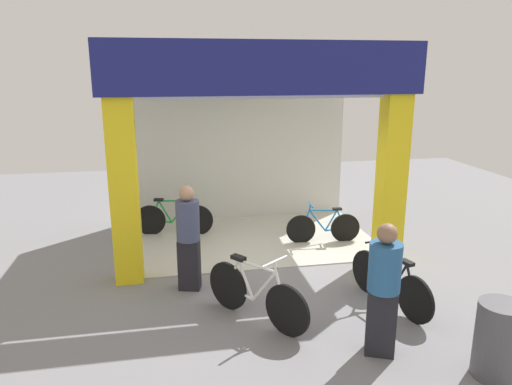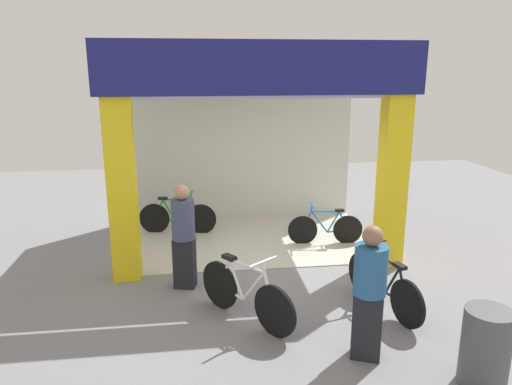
{
  "view_description": "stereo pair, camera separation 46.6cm",
  "coord_description": "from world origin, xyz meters",
  "px_view_note": "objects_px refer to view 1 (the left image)",
  "views": [
    {
      "loc": [
        -1.54,
        -7.33,
        3.3
      ],
      "look_at": [
        0.0,
        0.75,
        1.15
      ],
      "focal_mm": 33.78,
      "sensor_mm": 36.0,
      "label": 1
    },
    {
      "loc": [
        -1.08,
        -7.4,
        3.3
      ],
      "look_at": [
        0.0,
        0.75,
        1.15
      ],
      "focal_mm": 33.78,
      "sensor_mm": 36.0,
      "label": 2
    }
  ],
  "objects_px": {
    "pedestrian_0": "(188,237)",
    "trash_bin": "(499,340)",
    "bicycle_parked_1": "(390,282)",
    "pedestrian_1": "(383,288)",
    "bicycle_inside_1": "(174,219)",
    "bicycle_inside_0": "(323,227)",
    "bicycle_parked_0": "(256,294)"
  },
  "relations": [
    {
      "from": "pedestrian_0",
      "to": "trash_bin",
      "type": "distance_m",
      "value": 4.25
    },
    {
      "from": "bicycle_parked_1",
      "to": "pedestrian_1",
      "type": "distance_m",
      "value": 1.33
    },
    {
      "from": "bicycle_parked_1",
      "to": "bicycle_inside_1",
      "type": "bearing_deg",
      "value": 128.99
    },
    {
      "from": "bicycle_inside_0",
      "to": "trash_bin",
      "type": "height_order",
      "value": "trash_bin"
    },
    {
      "from": "bicycle_inside_1",
      "to": "bicycle_parked_1",
      "type": "distance_m",
      "value": 4.64
    },
    {
      "from": "pedestrian_1",
      "to": "pedestrian_0",
      "type": "bearing_deg",
      "value": 134.34
    },
    {
      "from": "bicycle_inside_0",
      "to": "bicycle_parked_0",
      "type": "height_order",
      "value": "bicycle_parked_0"
    },
    {
      "from": "bicycle_inside_1",
      "to": "trash_bin",
      "type": "xyz_separation_m",
      "value": [
        3.35,
        -5.32,
        0.09
      ]
    },
    {
      "from": "bicycle_inside_0",
      "to": "trash_bin",
      "type": "bearing_deg",
      "value": -83.05
    },
    {
      "from": "bicycle_inside_0",
      "to": "pedestrian_0",
      "type": "distance_m",
      "value": 3.1
    },
    {
      "from": "bicycle_inside_1",
      "to": "pedestrian_1",
      "type": "relative_size",
      "value": 0.96
    },
    {
      "from": "trash_bin",
      "to": "bicycle_parked_1",
      "type": "bearing_deg",
      "value": 104.07
    },
    {
      "from": "trash_bin",
      "to": "bicycle_inside_0",
      "type": "bearing_deg",
      "value": 96.95
    },
    {
      "from": "bicycle_parked_0",
      "to": "pedestrian_0",
      "type": "xyz_separation_m",
      "value": [
        -0.81,
        1.15,
        0.46
      ]
    },
    {
      "from": "bicycle_parked_0",
      "to": "pedestrian_1",
      "type": "height_order",
      "value": "pedestrian_1"
    },
    {
      "from": "bicycle_inside_1",
      "to": "bicycle_parked_1",
      "type": "height_order",
      "value": "bicycle_parked_1"
    },
    {
      "from": "bicycle_parked_1",
      "to": "trash_bin",
      "type": "distance_m",
      "value": 1.76
    },
    {
      "from": "bicycle_inside_1",
      "to": "bicycle_parked_0",
      "type": "relative_size",
      "value": 1.1
    },
    {
      "from": "pedestrian_0",
      "to": "trash_bin",
      "type": "height_order",
      "value": "pedestrian_0"
    },
    {
      "from": "bicycle_inside_1",
      "to": "trash_bin",
      "type": "height_order",
      "value": "trash_bin"
    },
    {
      "from": "bicycle_parked_1",
      "to": "trash_bin",
      "type": "xyz_separation_m",
      "value": [
        0.43,
        -1.71,
        0.07
      ]
    },
    {
      "from": "bicycle_parked_0",
      "to": "pedestrian_0",
      "type": "height_order",
      "value": "pedestrian_0"
    },
    {
      "from": "bicycle_inside_0",
      "to": "trash_bin",
      "type": "xyz_separation_m",
      "value": [
        0.53,
        -4.33,
        0.12
      ]
    },
    {
      "from": "trash_bin",
      "to": "bicycle_inside_1",
      "type": "bearing_deg",
      "value": 122.21
    },
    {
      "from": "bicycle_inside_1",
      "to": "pedestrian_0",
      "type": "bearing_deg",
      "value": -85.95
    },
    {
      "from": "bicycle_parked_1",
      "to": "trash_bin",
      "type": "bearing_deg",
      "value": -75.93
    },
    {
      "from": "bicycle_parked_0",
      "to": "pedestrian_1",
      "type": "relative_size",
      "value": 0.87
    },
    {
      "from": "bicycle_inside_0",
      "to": "pedestrian_1",
      "type": "bearing_deg",
      "value": -98.24
    },
    {
      "from": "bicycle_inside_0",
      "to": "bicycle_parked_1",
      "type": "xyz_separation_m",
      "value": [
        0.1,
        -2.62,
        0.05
      ]
    },
    {
      "from": "pedestrian_1",
      "to": "bicycle_parked_1",
      "type": "bearing_deg",
      "value": 59.19
    },
    {
      "from": "bicycle_inside_0",
      "to": "bicycle_parked_0",
      "type": "bearing_deg",
      "value": -124.54
    },
    {
      "from": "trash_bin",
      "to": "pedestrian_0",
      "type": "bearing_deg",
      "value": 138.49
    }
  ]
}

